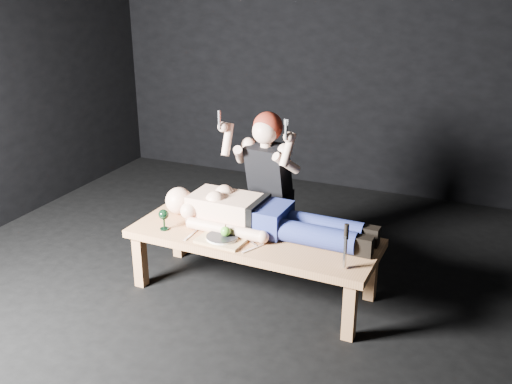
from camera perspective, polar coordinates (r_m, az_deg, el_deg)
ground at (r=4.15m, az=-1.47°, el=-10.46°), size 5.00×5.00×0.00m
back_wall at (r=5.93m, az=8.79°, el=14.38°), size 5.00×0.00×5.00m
table at (r=4.12m, az=-0.28°, el=-7.05°), size 1.75×0.70×0.45m
lying_man at (r=4.03m, az=0.99°, el=-2.13°), size 1.73×0.58×0.26m
kneeling_woman at (r=4.47m, az=1.70°, el=0.81°), size 0.75×0.82×1.24m
serving_tray at (r=3.94m, az=-3.34°, el=-4.69°), size 0.33×0.25×0.02m
plate at (r=3.93m, az=-3.35°, el=-4.46°), size 0.23×0.23×0.02m
apple at (r=3.91m, az=-3.00°, el=-3.89°), size 0.07×0.07×0.07m
goblet at (r=4.12m, az=-9.04°, el=-2.69°), size 0.08×0.08×0.15m
fork_flat at (r=4.04m, az=-6.41°, el=-4.23°), size 0.02×0.18×0.01m
knife_flat at (r=3.83m, az=-0.31°, el=-5.57°), size 0.09×0.17×0.01m
spoon_flat at (r=3.92m, az=-0.56°, el=-4.86°), size 0.16×0.12×0.01m
carving_knife at (r=3.57m, az=8.79°, el=-5.32°), size 0.04×0.04×0.30m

